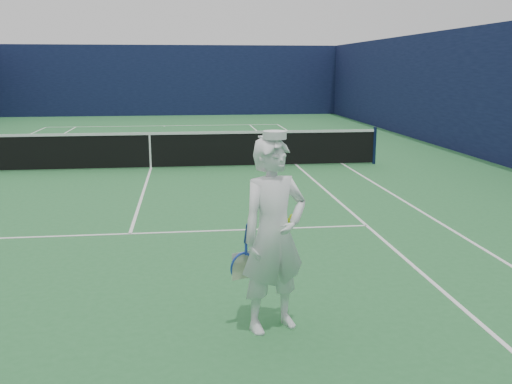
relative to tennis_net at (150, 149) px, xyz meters
The scene contains 5 objects.
ground 0.55m from the tennis_net, ahead, with size 80.00×80.00×0.00m, color #286B36.
court_markings 0.55m from the tennis_net, ahead, with size 11.03×23.83×0.01m.
windscreen_fence 1.45m from the tennis_net, ahead, with size 20.12×36.12×4.00m.
tennis_net is the anchor object (origin of this frame).
tennis_player 10.36m from the tennis_net, 79.68° to the right, with size 0.93×0.74×2.12m.
Camera 1 is at (0.96, -15.81, 2.74)m, focal length 40.00 mm.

